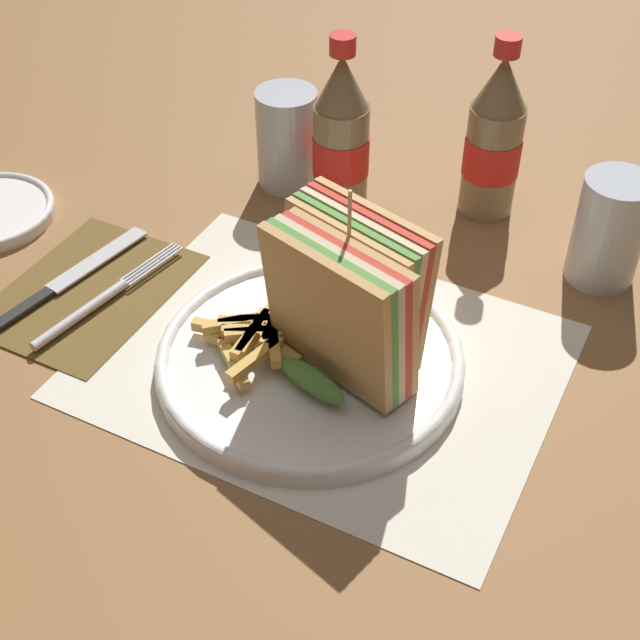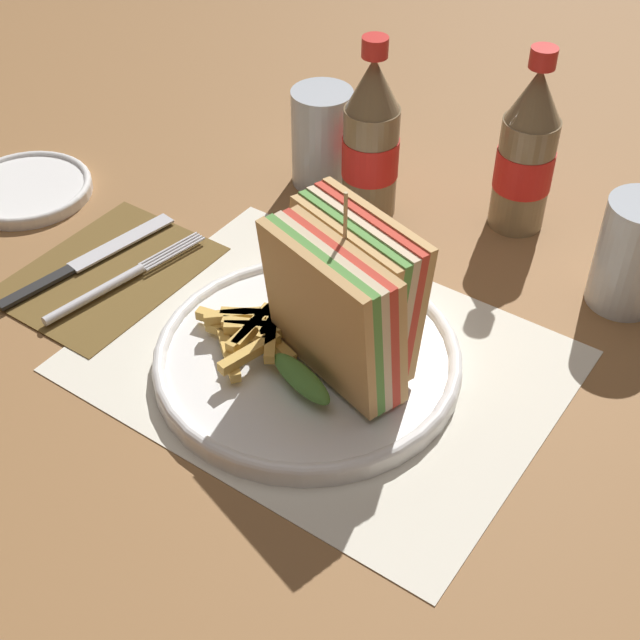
{
  "view_description": "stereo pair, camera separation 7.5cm",
  "coord_description": "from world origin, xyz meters",
  "views": [
    {
      "loc": [
        0.25,
        -0.48,
        0.54
      ],
      "look_at": [
        -0.01,
        0.02,
        0.04
      ],
      "focal_mm": 50.0,
      "sensor_mm": 36.0,
      "label": 1
    },
    {
      "loc": [
        0.31,
        -0.44,
        0.54
      ],
      "look_at": [
        -0.01,
        0.02,
        0.04
      ],
      "focal_mm": 50.0,
      "sensor_mm": 36.0,
      "label": 2
    }
  ],
  "objects": [
    {
      "name": "glass_far",
      "position": [
        -0.16,
        0.25,
        0.05
      ],
      "size": [
        0.07,
        0.07,
        0.11
      ],
      "color": "silver",
      "rests_on": "ground_plane"
    },
    {
      "name": "placemat",
      "position": [
        -0.0,
        0.01,
        0.0
      ],
      "size": [
        0.39,
        0.3,
        0.0
      ],
      "color": "silver",
      "rests_on": "ground_plane"
    },
    {
      "name": "coke_bottle_near",
      "position": [
        -0.09,
        0.23,
        0.08
      ],
      "size": [
        0.06,
        0.06,
        0.19
      ],
      "color": "#7A6647",
      "rests_on": "ground_plane"
    },
    {
      "name": "knife",
      "position": [
        -0.27,
        -0.01,
        0.01
      ],
      "size": [
        0.05,
        0.2,
        0.0
      ],
      "rotation": [
        0.0,
        0.0,
        -0.16
      ],
      "color": "black",
      "rests_on": "napkin"
    },
    {
      "name": "glass_near",
      "position": [
        0.18,
        0.24,
        0.05
      ],
      "size": [
        0.07,
        0.07,
        0.11
      ],
      "color": "silver",
      "rests_on": "ground_plane"
    },
    {
      "name": "plate_main",
      "position": [
        -0.01,
        -0.0,
        0.01
      ],
      "size": [
        0.26,
        0.26,
        0.02
      ],
      "color": "white",
      "rests_on": "ground_plane"
    },
    {
      "name": "napkin",
      "position": [
        -0.24,
        -0.01,
        0.0
      ],
      "size": [
        0.15,
        0.19,
        0.0
      ],
      "color": "brown",
      "rests_on": "ground_plane"
    },
    {
      "name": "club_sandwich",
      "position": [
        0.02,
        0.01,
        0.08
      ],
      "size": [
        0.14,
        0.13,
        0.17
      ],
      "color": "tan",
      "rests_on": "plate_main"
    },
    {
      "name": "coke_bottle_far",
      "position": [
        0.05,
        0.3,
        0.08
      ],
      "size": [
        0.06,
        0.06,
        0.19
      ],
      "color": "#7A6647",
      "rests_on": "ground_plane"
    },
    {
      "name": "ground_plane",
      "position": [
        0.0,
        0.0,
        0.0
      ],
      "size": [
        4.0,
        4.0,
        0.0
      ],
      "primitive_type": "plane",
      "color": "olive"
    },
    {
      "name": "fries_pile",
      "position": [
        -0.05,
        -0.02,
        0.03
      ],
      "size": [
        0.11,
        0.1,
        0.02
      ],
      "color": "gold",
      "rests_on": "plate_main"
    },
    {
      "name": "fork",
      "position": [
        -0.22,
        -0.02,
        0.01
      ],
      "size": [
        0.04,
        0.18,
        0.01
      ],
      "rotation": [
        0.0,
        0.0,
        -0.16
      ],
      "color": "silver",
      "rests_on": "napkin"
    }
  ]
}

